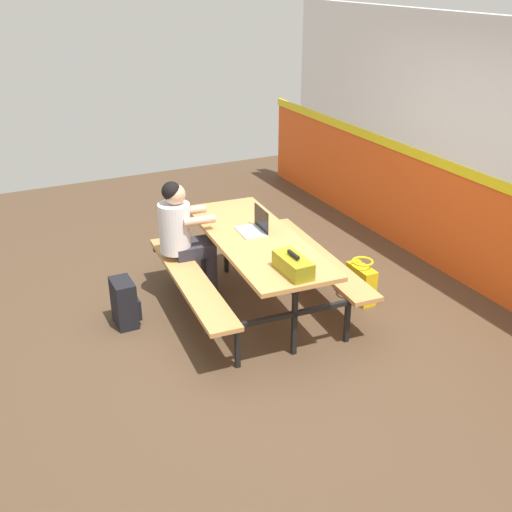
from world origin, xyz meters
TOP-DOWN VIEW (x-y plane):
  - ground_plane at (0.00, 0.00)m, footprint 10.00×10.00m
  - accent_backdrop at (0.00, 2.21)m, footprint 8.00×0.14m
  - picnic_table_main at (-0.43, 0.00)m, footprint 2.09×1.68m
  - student_nearer at (-0.94, -0.52)m, footprint 0.38×0.53m
  - laptop_silver at (-0.55, 0.05)m, footprint 0.33×0.24m
  - toolbox_grey at (0.36, -0.05)m, footprint 0.40×0.18m
  - backpack_dark at (-0.69, -1.20)m, footprint 0.30×0.22m
  - tote_bag_bright at (-0.11, 0.99)m, footprint 0.34×0.21m

SIDE VIEW (x-z plane):
  - ground_plane at x=0.00m, z-range -0.02..0.00m
  - tote_bag_bright at x=-0.11m, z-range -0.02..0.41m
  - backpack_dark at x=-0.69m, z-range 0.00..0.44m
  - picnic_table_main at x=-0.43m, z-range 0.21..0.95m
  - student_nearer at x=-0.94m, z-range 0.10..1.31m
  - laptop_silver at x=-0.55m, z-range 0.67..0.90m
  - toolbox_grey at x=0.36m, z-range 0.72..0.90m
  - accent_backdrop at x=0.00m, z-range -0.05..2.55m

